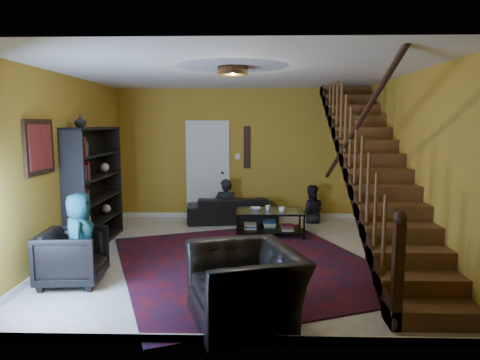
# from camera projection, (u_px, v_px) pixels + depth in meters

# --- Properties ---
(floor) EXTENTS (5.50, 5.50, 0.00)m
(floor) POSITION_uv_depth(u_px,v_px,m) (235.00, 255.00, 6.72)
(floor) COLOR beige
(floor) RESTS_ON ground
(room) EXTENTS (5.50, 5.50, 5.50)m
(room) POSITION_uv_depth(u_px,v_px,m) (168.00, 231.00, 8.07)
(room) COLOR #AB8626
(room) RESTS_ON ground
(staircase) EXTENTS (0.95, 5.02, 3.18)m
(staircase) POSITION_uv_depth(u_px,v_px,m) (375.00, 167.00, 6.48)
(staircase) COLOR brown
(staircase) RESTS_ON floor
(bookshelf) EXTENTS (0.35, 1.80, 2.00)m
(bookshelf) POSITION_uv_depth(u_px,v_px,m) (95.00, 189.00, 7.26)
(bookshelf) COLOR black
(bookshelf) RESTS_ON floor
(door) EXTENTS (0.82, 0.05, 2.05)m
(door) POSITION_uv_depth(u_px,v_px,m) (208.00, 171.00, 9.31)
(door) COLOR silver
(door) RESTS_ON floor
(framed_picture) EXTENTS (0.04, 0.74, 0.74)m
(framed_picture) POSITION_uv_depth(u_px,v_px,m) (39.00, 147.00, 5.67)
(framed_picture) COLOR maroon
(framed_picture) RESTS_ON room
(wall_hanging) EXTENTS (0.14, 0.03, 0.90)m
(wall_hanging) POSITION_uv_depth(u_px,v_px,m) (247.00, 147.00, 9.22)
(wall_hanging) COLOR black
(wall_hanging) RESTS_ON room
(ceiling_fixture) EXTENTS (0.40, 0.40, 0.10)m
(ceiling_fixture) POSITION_uv_depth(u_px,v_px,m) (233.00, 71.00, 5.57)
(ceiling_fixture) COLOR #3F2814
(ceiling_fixture) RESTS_ON room
(rug) EXTENTS (4.71, 5.00, 0.02)m
(rug) POSITION_uv_depth(u_px,v_px,m) (247.00, 263.00, 6.33)
(rug) COLOR #4A0D10
(rug) RESTS_ON floor
(sofa) EXTENTS (1.95, 0.96, 0.55)m
(sofa) POSITION_uv_depth(u_px,v_px,m) (232.00, 209.00, 8.97)
(sofa) COLOR black
(sofa) RESTS_ON floor
(armchair_left) EXTENTS (0.84, 0.82, 0.71)m
(armchair_left) POSITION_uv_depth(u_px,v_px,m) (73.00, 257.00, 5.50)
(armchair_left) COLOR black
(armchair_left) RESTS_ON floor
(armchair_right) EXTENTS (1.36, 1.45, 0.77)m
(armchair_right) POSITION_uv_depth(u_px,v_px,m) (245.00, 286.00, 4.44)
(armchair_right) COLOR black
(armchair_right) RESTS_ON floor
(person_adult_a) EXTENTS (0.51, 0.34, 1.36)m
(person_adult_a) POSITION_uv_depth(u_px,v_px,m) (226.00, 211.00, 9.03)
(person_adult_a) COLOR black
(person_adult_a) RESTS_ON sofa
(person_adult_b) EXTENTS (0.62, 0.49, 1.24)m
(person_adult_b) POSITION_uv_depth(u_px,v_px,m) (311.00, 214.00, 8.99)
(person_adult_b) COLOR black
(person_adult_b) RESTS_ON sofa
(person_child) EXTENTS (0.51, 0.66, 1.19)m
(person_child) POSITION_uv_depth(u_px,v_px,m) (80.00, 239.00, 5.48)
(person_child) COLOR #19545F
(person_child) RESTS_ON armchair_left
(coffee_table) EXTENTS (1.24, 0.73, 0.47)m
(coffee_table) POSITION_uv_depth(u_px,v_px,m) (270.00, 221.00, 7.89)
(coffee_table) COLOR black
(coffee_table) RESTS_ON floor
(cup_a) EXTENTS (0.15, 0.15, 0.10)m
(cup_a) POSITION_uv_depth(u_px,v_px,m) (282.00, 210.00, 7.69)
(cup_a) COLOR #999999
(cup_a) RESTS_ON coffee_table
(cup_b) EXTENTS (0.09, 0.09, 0.09)m
(cup_b) POSITION_uv_depth(u_px,v_px,m) (268.00, 208.00, 7.89)
(cup_b) COLOR #999999
(cup_b) RESTS_ON coffee_table
(bowl) EXTENTS (0.22, 0.22, 0.05)m
(bowl) POSITION_uv_depth(u_px,v_px,m) (256.00, 209.00, 7.90)
(bowl) COLOR #999999
(bowl) RESTS_ON coffee_table
(vase) EXTENTS (0.18, 0.18, 0.19)m
(vase) POSITION_uv_depth(u_px,v_px,m) (80.00, 121.00, 6.61)
(vase) COLOR #999999
(vase) RESTS_ON bookshelf
(popcorn_bucket) EXTENTS (0.19, 0.19, 0.17)m
(popcorn_bucket) POSITION_uv_depth(u_px,v_px,m) (199.00, 260.00, 6.17)
(popcorn_bucket) COLOR red
(popcorn_bucket) RESTS_ON rug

